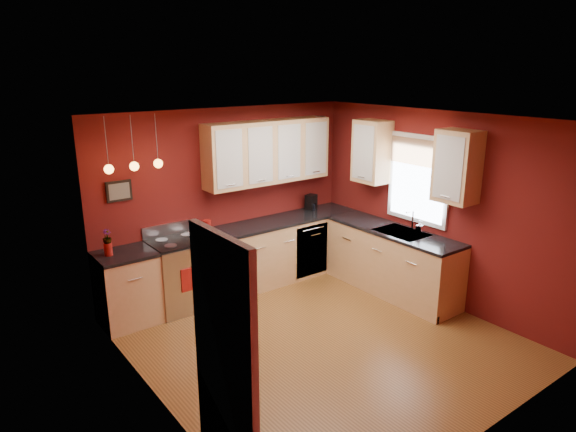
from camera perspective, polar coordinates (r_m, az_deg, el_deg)
floor at (r=6.31m, az=3.64°, el=-13.56°), size 4.20×4.20×0.00m
ceiling at (r=5.50m, az=4.13°, el=10.64°), size 4.00×4.20×0.02m
wall_back at (r=7.42m, az=-6.75°, el=1.86°), size 4.00×0.02×2.60m
wall_front at (r=4.52m, az=21.72°, el=-8.97°), size 4.00×0.02×2.60m
wall_left at (r=4.79m, az=-14.73°, el=-6.83°), size 0.02×4.20×2.60m
wall_right at (r=7.19m, az=16.06°, el=0.85°), size 0.02×4.20×2.60m
base_cabinets_back_left at (r=6.79m, az=-17.38°, el=-7.79°), size 0.70×0.60×0.90m
base_cabinets_back_right at (r=7.81m, az=-0.80°, el=-3.81°), size 2.54×0.60×0.90m
base_cabinets_right at (r=7.50m, az=11.42°, el=-5.04°), size 0.60×2.10×0.90m
counter_back_left at (r=6.62m, az=-17.73°, el=-4.07°), size 0.70×0.62×0.04m
counter_back_right at (r=7.66m, az=-0.81°, el=-0.51°), size 2.54×0.62×0.04m
counter_right at (r=7.34m, az=11.62°, el=-1.62°), size 0.62×2.10×0.04m
gas_range at (r=7.03m, az=-11.80°, el=-6.28°), size 0.76×0.64×1.11m
dishwasher_front at (r=7.81m, az=2.66°, el=-3.83°), size 0.60×0.02×0.80m
sink at (r=7.25m, az=12.51°, el=-1.94°), size 0.50×0.70×0.33m
window at (r=7.26m, az=14.30°, el=4.28°), size 0.06×1.02×1.22m
door_left_wall at (r=3.96m, az=-7.01°, el=-16.09°), size 0.12×0.82×2.05m
upper_cabinets_back at (r=7.46m, az=-2.23°, el=7.14°), size 2.00×0.35×0.90m
upper_cabinets_right at (r=7.11m, az=13.52°, el=6.24°), size 0.35×1.95×0.90m
wall_picture at (r=6.70m, az=-18.27°, el=2.65°), size 0.32×0.03×0.26m
pendant_lights at (r=6.36m, az=-16.72°, el=5.38°), size 0.71×0.11×0.66m
red_canister at (r=7.12m, az=-8.99°, el=-1.13°), size 0.12×0.12×0.18m
red_vase at (r=6.56m, az=-19.35°, el=-3.49°), size 0.10×0.10×0.16m
flowers at (r=6.51m, az=-19.47°, el=-2.23°), size 0.14×0.14×0.19m
coffee_maker at (r=8.16m, az=2.61°, el=1.48°), size 0.20×0.20×0.24m
soap_pump at (r=7.21m, az=14.43°, el=-1.21°), size 0.10×0.10×0.18m
dish_towel at (r=6.72m, az=-10.89°, el=-6.94°), size 0.22×0.02×0.31m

